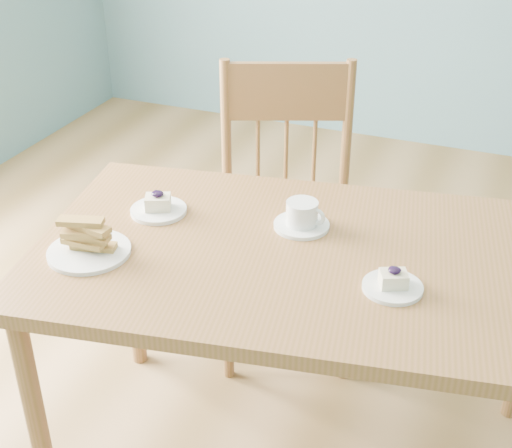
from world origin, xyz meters
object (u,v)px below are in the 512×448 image
(cheesecake_plate_far, at_px, (158,207))
(coffee_cup, at_px, (302,217))
(dining_table, at_px, (309,277))
(cheesecake_plate_near, at_px, (393,284))
(dining_chair, at_px, (286,214))
(biscotti_plate, at_px, (88,243))

(cheesecake_plate_far, bearing_deg, coffee_cup, 10.10)
(dining_table, height_order, cheesecake_plate_near, cheesecake_plate_near)
(cheesecake_plate_far, bearing_deg, dining_table, -5.41)
(dining_chair, xyz_separation_m, coffee_cup, (0.20, -0.45, 0.27))
(cheesecake_plate_far, distance_m, coffee_cup, 0.41)
(dining_chair, height_order, biscotti_plate, dining_chair)
(cheesecake_plate_near, distance_m, coffee_cup, 0.35)
(dining_table, distance_m, biscotti_plate, 0.57)
(dining_table, xyz_separation_m, cheesecake_plate_far, (-0.46, 0.04, 0.09))
(dining_chair, distance_m, coffee_cup, 0.56)
(cheesecake_plate_far, relative_size, biscotti_plate, 0.75)
(dining_chair, relative_size, cheesecake_plate_near, 7.14)
(coffee_cup, bearing_deg, biscotti_plate, -136.86)
(dining_table, xyz_separation_m, dining_chair, (-0.26, 0.57, -0.16))
(dining_table, relative_size, cheesecake_plate_near, 10.69)
(dining_table, distance_m, dining_chair, 0.65)
(dining_table, xyz_separation_m, biscotti_plate, (-0.52, -0.21, 0.11))
(dining_chair, relative_size, cheesecake_plate_far, 6.49)
(dining_table, height_order, dining_chair, dining_chair)
(cheesecake_plate_far, xyz_separation_m, coffee_cup, (0.40, 0.07, 0.02))
(cheesecake_plate_near, height_order, cheesecake_plate_far, cheesecake_plate_far)
(cheesecake_plate_far, xyz_separation_m, biscotti_plate, (-0.06, -0.26, 0.01))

